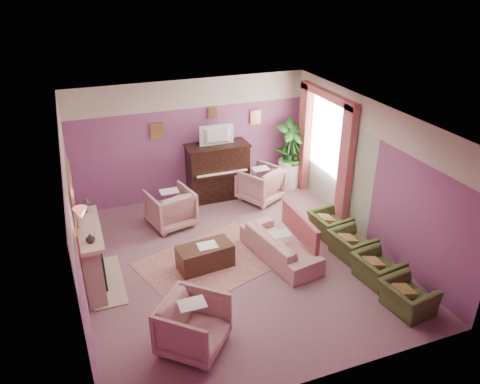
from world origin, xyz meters
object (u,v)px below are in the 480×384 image
object	(u,v)px
side_table	(288,173)
olive_chair_b	(378,265)
television	(218,134)
olive_chair_c	(352,241)
coffee_table	(205,256)
floral_armchair_front	(193,323)
olive_chair_a	(408,293)
sofa	(280,241)
floral_armchair_left	(170,206)
floral_armchair_right	(260,182)
piano	(218,172)
olive_chair_d	(330,221)

from	to	relation	value
side_table	olive_chair_b	bearing A→B (deg)	-93.56
television	olive_chair_c	size ratio (longest dim) A/B	1.04
coffee_table	floral_armchair_front	world-z (taller)	floral_armchair_front
olive_chair_b	olive_chair_c	xyz separation A→B (m)	(0.00, 0.82, 0.00)
olive_chair_a	sofa	bearing A→B (deg)	121.61
coffee_table	floral_armchair_front	xyz separation A→B (m)	(-0.74, -1.88, 0.23)
floral_armchair_left	floral_armchair_front	xyz separation A→B (m)	(-0.50, -3.61, 0.00)
floral_armchair_front	floral_armchair_right	bearing A→B (deg)	55.84
piano	sofa	size ratio (longest dim) A/B	0.77
coffee_table	olive_chair_b	bearing A→B (deg)	-28.61
television	olive_chair_d	bearing A→B (deg)	-57.01
sofa	olive_chair_d	xyz separation A→B (m)	(1.28, 0.37, -0.04)
olive_chair_a	television	bearing A→B (deg)	107.89
sofa	olive_chair_d	world-z (taller)	sofa
piano	side_table	distance (m)	1.86
coffee_table	olive_chair_a	world-z (taller)	olive_chair_a
floral_armchair_right	olive_chair_c	bearing A→B (deg)	-75.90
olive_chair_a	side_table	xyz separation A→B (m)	(0.25, 4.90, 0.02)
floral_armchair_front	olive_chair_d	xyz separation A→B (m)	(3.44, 2.05, -0.12)
sofa	side_table	distance (m)	3.21
sofa	floral_armchair_front	distance (m)	2.73
floral_armchair_right	side_table	size ratio (longest dim) A/B	1.29
floral_armchair_left	coffee_table	bearing A→B (deg)	-82.14
sofa	olive_chair_c	size ratio (longest dim) A/B	2.37
olive_chair_c	floral_armchair_left	bearing A→B (deg)	140.99
television	sofa	distance (m)	3.08
floral_armchair_left	floral_armchair_right	bearing A→B (deg)	10.62
side_table	sofa	bearing A→B (deg)	-118.63
sofa	olive_chair_c	distance (m)	1.36
floral_armchair_left	piano	bearing A→B (deg)	34.12
coffee_table	olive_chair_c	xyz separation A→B (m)	(2.70, -0.65, 0.11)
floral_armchair_front	olive_chair_b	world-z (taller)	floral_armchair_front
piano	coffee_table	xyz separation A→B (m)	(-1.12, -2.65, -0.43)
floral_armchair_left	floral_armchair_front	size ratio (longest dim) A/B	1.00
olive_chair_a	piano	bearing A→B (deg)	107.72
floral_armchair_right	olive_chair_d	xyz separation A→B (m)	(0.70, -1.98, -0.12)
floral_armchair_right	floral_armchair_front	world-z (taller)	same
olive_chair_a	floral_armchair_front	bearing A→B (deg)	173.15
side_table	floral_armchair_front	bearing A→B (deg)	-129.42
olive_chair_b	olive_chair_c	world-z (taller)	same
television	floral_armchair_right	size ratio (longest dim) A/B	0.88
television	side_table	size ratio (longest dim) A/B	1.14
olive_chair_a	floral_armchair_right	bearing A→B (deg)	99.00
floral_armchair_left	olive_chair_d	distance (m)	3.33
coffee_table	side_table	size ratio (longest dim) A/B	1.43
coffee_table	floral_armchair_right	distance (m)	2.94
floral_armchair_left	olive_chair_b	size ratio (longest dim) A/B	1.17
olive_chair_a	olive_chair_b	world-z (taller)	same
piano	olive_chair_d	bearing A→B (deg)	-57.54
television	olive_chair_a	distance (m)	5.30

